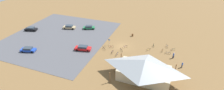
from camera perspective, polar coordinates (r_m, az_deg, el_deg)
ground at (r=51.60m, az=3.55°, el=-0.51°), size 160.00×160.00×0.00m
parking_lot_asphalt at (r=60.45m, az=-17.37°, el=2.96°), size 32.73×35.90×0.05m
bike_pavilion at (r=38.67m, az=11.00°, el=-7.75°), size 13.88×8.55×5.11m
trash_bin at (r=57.84m, az=7.02°, el=3.40°), size 0.60×0.60×0.90m
lot_sign at (r=51.52m, az=-0.99°, el=1.30°), size 0.56×0.08×2.20m
bicycle_purple_mid_cluster at (r=50.79m, az=4.54°, el=-0.59°), size 1.31×1.20×0.88m
bicycle_black_edge_south at (r=49.16m, az=3.22°, el=-1.68°), size 1.20×1.37×0.87m
bicycle_silver_near_porch at (r=50.38m, az=18.53°, el=-2.57°), size 1.62×0.48×0.73m
bicycle_orange_near_sign at (r=51.11m, az=16.88°, el=-1.76°), size 0.48×1.72×0.78m
bicycle_white_back_row at (r=53.68m, az=18.28°, el=-0.34°), size 0.72×1.70×0.86m
bicycle_teal_by_bin at (r=52.55m, az=20.08°, el=-1.44°), size 1.31×1.05×0.76m
bicycle_yellow_trailside at (r=50.42m, az=12.34°, el=-1.55°), size 1.08×1.41×0.80m
bicycle_red_yard_right at (r=50.67m, az=-0.35°, el=-0.56°), size 1.65×0.61×0.88m
bicycle_blue_lone_west at (r=47.19m, az=1.69°, el=-3.14°), size 0.48×1.78×0.86m
bicycle_green_edge_north at (r=52.91m, az=14.03°, el=-0.15°), size 0.49×1.64×0.77m
bicycle_purple_front_row at (r=48.23m, az=0.13°, el=-2.35°), size 0.48×1.70×0.83m
bicycle_black_yard_center at (r=49.86m, az=-2.81°, el=-1.15°), size 1.48×1.12×0.90m
car_tan_by_curb at (r=64.94m, az=-14.39°, el=6.01°), size 4.78×2.83×1.35m
car_black_second_row at (r=68.15m, az=-25.98°, el=4.98°), size 4.58×2.85×1.33m
car_green_inner_stall at (r=63.20m, az=-7.87°, el=6.02°), size 4.59×3.19×1.37m
car_red_near_entry at (r=50.00m, az=-9.89°, el=-1.02°), size 5.00×2.67×1.43m
car_blue_aisle_side at (r=54.50m, az=-26.75°, el=-1.36°), size 4.57×2.81×1.31m
visitor_near_lot at (r=48.69m, az=20.28°, el=-3.33°), size 0.37×0.40×1.74m
visitor_crossing_yard at (r=45.86m, az=22.89°, el=-6.21°), size 0.36×0.37×1.67m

